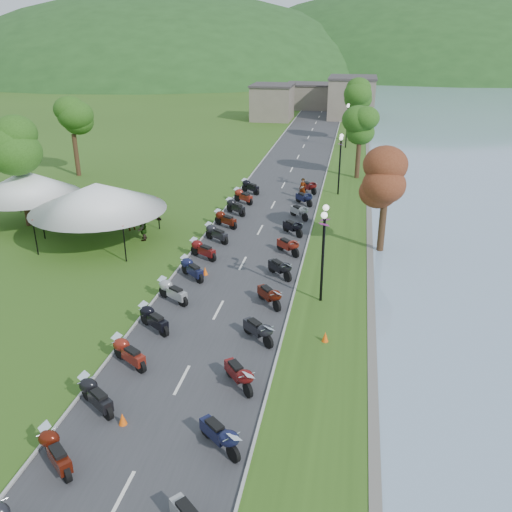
{
  "coord_description": "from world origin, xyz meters",
  "views": [
    {
      "loc": [
        6.28,
        -7.38,
        13.14
      ],
      "look_at": [
        1.14,
        20.27,
        1.3
      ],
      "focal_mm": 38.0,
      "sensor_mm": 36.0,
      "label": 1
    }
  ],
  "objects_px": {
    "pedestrian_a": "(133,230)",
    "pedestrian_c": "(111,228)",
    "pedestrian_b": "(116,211)",
    "vendor_tent_main": "(99,213)"
  },
  "relations": [
    {
      "from": "vendor_tent_main",
      "to": "pedestrian_a",
      "type": "distance_m",
      "value": 3.36
    },
    {
      "from": "pedestrian_a",
      "to": "pedestrian_c",
      "type": "height_order",
      "value": "pedestrian_a"
    },
    {
      "from": "vendor_tent_main",
      "to": "pedestrian_a",
      "type": "xyz_separation_m",
      "value": [
        1.11,
        2.46,
        -2.0
      ]
    },
    {
      "from": "pedestrian_c",
      "to": "pedestrian_a",
      "type": "bearing_deg",
      "value": 74.43
    },
    {
      "from": "vendor_tent_main",
      "to": "pedestrian_a",
      "type": "bearing_deg",
      "value": 65.76
    },
    {
      "from": "vendor_tent_main",
      "to": "pedestrian_b",
      "type": "xyz_separation_m",
      "value": [
        -1.77,
        6.14,
        -2.0
      ]
    },
    {
      "from": "vendor_tent_main",
      "to": "pedestrian_b",
      "type": "height_order",
      "value": "vendor_tent_main"
    },
    {
      "from": "pedestrian_b",
      "to": "vendor_tent_main",
      "type": "bearing_deg",
      "value": 110.01
    },
    {
      "from": "pedestrian_a",
      "to": "pedestrian_c",
      "type": "xyz_separation_m",
      "value": [
        -1.66,
        -0.01,
        0.0
      ]
    },
    {
      "from": "pedestrian_b",
      "to": "pedestrian_c",
      "type": "xyz_separation_m",
      "value": [
        1.22,
        -3.68,
        0.0
      ]
    }
  ]
}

